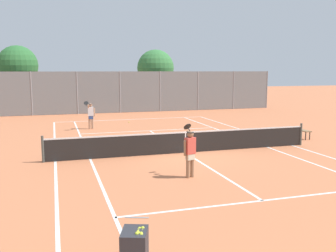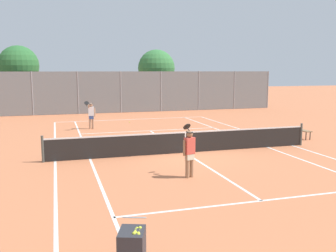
# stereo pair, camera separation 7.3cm
# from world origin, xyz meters

# --- Properties ---
(ground_plane) EXTENTS (120.00, 120.00, 0.00)m
(ground_plane) POSITION_xyz_m (0.00, 0.00, 0.00)
(ground_plane) COLOR #C67047
(court_line_markings) EXTENTS (11.10, 23.90, 0.01)m
(court_line_markings) POSITION_xyz_m (0.00, 0.00, 0.00)
(court_line_markings) COLOR silver
(court_line_markings) RESTS_ON ground
(tennis_net) EXTENTS (12.00, 0.10, 1.07)m
(tennis_net) POSITION_xyz_m (0.00, 0.00, 0.51)
(tennis_net) COLOR #474C47
(tennis_net) RESTS_ON ground
(ball_cart) EXTENTS (0.65, 0.74, 0.96)m
(ball_cart) POSITION_xyz_m (-4.21, -9.16, 0.53)
(ball_cart) COLOR #2D2D33
(ball_cart) RESTS_ON ground
(player_near_side) EXTENTS (0.52, 0.85, 1.77)m
(player_near_side) POSITION_xyz_m (-1.13, -3.63, 0.93)
(player_near_side) COLOR #936B4C
(player_near_side) RESTS_ON ground
(player_far_left) EXTENTS (0.71, 0.72, 1.77)m
(player_far_left) POSITION_xyz_m (-3.31, 8.13, 0.93)
(player_far_left) COLOR tan
(player_far_left) RESTS_ON ground
(loose_tennis_ball_0) EXTENTS (0.07, 0.07, 0.07)m
(loose_tennis_ball_0) POSITION_xyz_m (-0.13, 3.74, 0.03)
(loose_tennis_ball_0) COLOR #D1DB33
(loose_tennis_ball_0) RESTS_ON ground
(loose_tennis_ball_1) EXTENTS (0.07, 0.07, 0.07)m
(loose_tennis_ball_1) POSITION_xyz_m (-0.50, 10.24, 0.03)
(loose_tennis_ball_1) COLOR #D1DB33
(loose_tennis_ball_1) RESTS_ON ground
(loose_tennis_ball_2) EXTENTS (0.07, 0.07, 0.07)m
(loose_tennis_ball_2) POSITION_xyz_m (-5.13, 1.65, 0.03)
(loose_tennis_ball_2) COLOR #D1DB33
(loose_tennis_ball_2) RESTS_ON ground
(courtside_bench) EXTENTS (0.36, 1.50, 0.47)m
(courtside_bench) POSITION_xyz_m (7.17, 1.71, 0.41)
(courtside_bench) COLOR olive
(courtside_bench) RESTS_ON ground
(back_fence) EXTENTS (28.63, 0.08, 3.53)m
(back_fence) POSITION_xyz_m (0.00, 16.59, 1.77)
(back_fence) COLOR gray
(back_fence) RESTS_ON ground
(tree_behind_left) EXTENTS (3.44, 3.44, 5.75)m
(tree_behind_left) POSITION_xyz_m (-8.26, 19.97, 3.93)
(tree_behind_left) COLOR brown
(tree_behind_left) RESTS_ON ground
(tree_behind_right) EXTENTS (3.53, 3.53, 5.59)m
(tree_behind_right) POSITION_xyz_m (3.96, 19.92, 3.69)
(tree_behind_right) COLOR brown
(tree_behind_right) RESTS_ON ground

